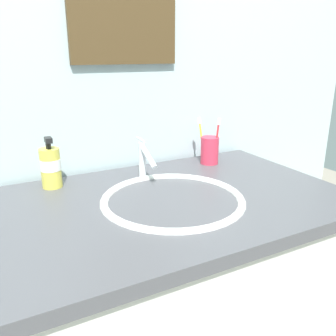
% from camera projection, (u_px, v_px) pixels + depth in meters
% --- Properties ---
extents(tiled_wall_back, '(2.25, 0.04, 2.40)m').
position_uv_depth(tiled_wall_back, '(123.00, 79.00, 1.27)').
color(tiled_wall_back, silver).
rests_on(tiled_wall_back, ground).
extents(vanity_counter, '(1.05, 0.67, 0.88)m').
position_uv_depth(vanity_counter, '(172.00, 317.00, 1.19)').
color(vanity_counter, silver).
rests_on(vanity_counter, ground).
extents(sink_basin, '(0.42, 0.42, 0.13)m').
position_uv_depth(sink_basin, '(173.00, 214.00, 1.05)').
color(sink_basin, white).
rests_on(sink_basin, vanity_counter).
extents(faucet, '(0.02, 0.14, 0.14)m').
position_uv_depth(faucet, '(144.00, 158.00, 1.19)').
color(faucet, silver).
rests_on(faucet, sink_basin).
extents(toothbrush_cup, '(0.07, 0.07, 0.10)m').
position_uv_depth(toothbrush_cup, '(210.00, 150.00, 1.36)').
color(toothbrush_cup, '#D8334C').
rests_on(toothbrush_cup, vanity_counter).
extents(toothbrush_yellow, '(0.03, 0.04, 0.17)m').
position_uv_depth(toothbrush_yellow, '(201.00, 137.00, 1.36)').
color(toothbrush_yellow, yellow).
rests_on(toothbrush_yellow, toothbrush_cup).
extents(toothbrush_red, '(0.02, 0.02, 0.17)m').
position_uv_depth(toothbrush_red, '(217.00, 138.00, 1.34)').
color(toothbrush_red, red).
rests_on(toothbrush_red, toothbrush_cup).
extents(soap_dispenser, '(0.06, 0.06, 0.17)m').
position_uv_depth(soap_dispenser, '(51.00, 167.00, 1.12)').
color(soap_dispenser, '#DBCC4C').
rests_on(soap_dispenser, vanity_counter).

